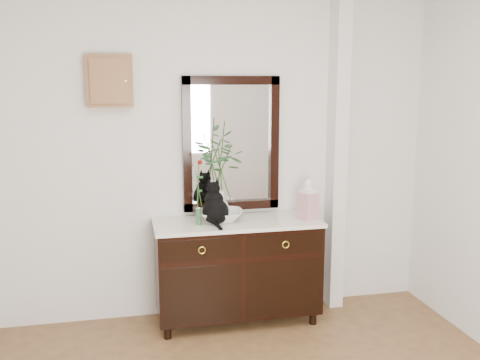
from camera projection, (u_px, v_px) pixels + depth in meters
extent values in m
cube|color=silver|center=(219.00, 155.00, 4.39)|extent=(3.60, 0.04, 2.70)
cube|color=silver|center=(337.00, 153.00, 4.52)|extent=(0.12, 0.20, 2.70)
cube|color=black|center=(237.00, 267.00, 4.33)|extent=(1.30, 0.50, 0.82)
cube|color=silver|center=(237.00, 223.00, 4.27)|extent=(1.33, 0.52, 0.03)
cube|color=black|center=(231.00, 144.00, 4.38)|extent=(0.80, 0.06, 1.10)
cube|color=white|center=(231.00, 144.00, 4.40)|extent=(0.66, 0.01, 0.96)
cube|color=brown|center=(110.00, 81.00, 4.06)|extent=(0.35, 0.10, 0.40)
imported|color=white|center=(221.00, 216.00, 4.26)|extent=(0.41, 0.41, 0.09)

